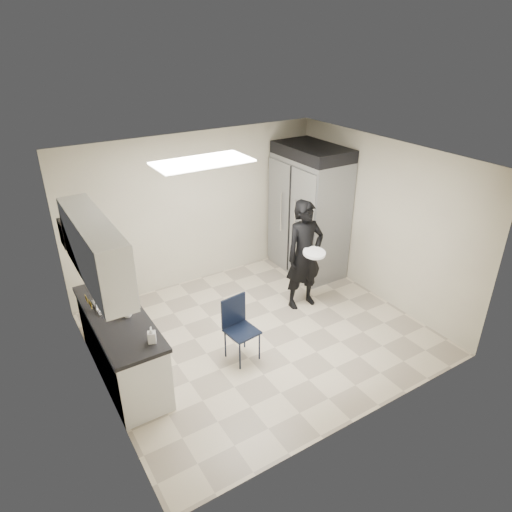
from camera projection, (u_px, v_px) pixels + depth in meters
floor at (260, 333)px, 6.74m from camera, size 4.50×4.50×0.00m
ceiling at (261, 160)px, 5.57m from camera, size 4.50×4.50×0.00m
back_wall at (197, 210)px, 7.67m from camera, size 4.50×0.00×4.50m
left_wall at (91, 302)px, 5.10m from camera, size 0.00×4.00×4.00m
right_wall at (380, 221)px, 7.22m from camera, size 0.00×4.00×4.00m
ceiling_panel at (202, 162)px, 5.61m from camera, size 1.20×0.60×0.02m
lower_counter at (122, 346)px, 5.78m from camera, size 0.60×1.90×0.86m
countertop at (117, 317)px, 5.58m from camera, size 0.64×1.95×0.05m
sink at (113, 308)px, 5.78m from camera, size 0.42×0.40×0.14m
faucet at (95, 302)px, 5.62m from camera, size 0.02×0.02×0.24m
upper_cabinets at (95, 250)px, 5.09m from camera, size 0.35×1.80×0.75m
towel_dispenser at (70, 233)px, 6.03m from camera, size 0.22×0.30×0.35m
notice_sticker_left at (90, 304)px, 5.21m from camera, size 0.00×0.12×0.07m
notice_sticker_right at (87, 299)px, 5.38m from camera, size 0.00×0.12×0.07m
commercial_fridge at (309, 216)px, 8.10m from camera, size 0.80×1.35×2.10m
fridge_compressor at (312, 151)px, 7.58m from camera, size 0.80×1.35×0.20m
folding_chair at (242, 332)px, 6.06m from camera, size 0.43×0.43×0.87m
man_tuxedo at (304, 255)px, 7.07m from camera, size 0.67×0.47×1.78m
bucket_lid at (314, 253)px, 6.80m from camera, size 0.36×0.36×0.04m
soap_bottle_a at (127, 307)px, 5.48m from camera, size 0.11×0.11×0.27m
soap_bottle_b at (152, 335)px, 5.04m from camera, size 0.11×0.12×0.20m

